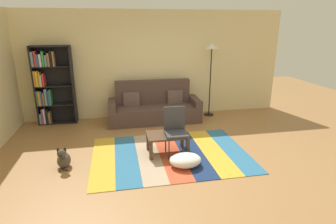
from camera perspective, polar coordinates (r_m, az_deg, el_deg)
ground_plane at (r=5.22m, az=1.70°, el=-8.93°), size 14.00×14.00×0.00m
back_wall at (r=7.24m, az=-2.68°, el=9.84°), size 6.80×0.10×2.70m
rug at (r=5.24m, az=0.50°, el=-8.76°), size 2.89×2.03×0.01m
couch at (r=6.93m, az=-2.89°, el=0.89°), size 2.26×0.80×1.00m
bookshelf at (r=7.16m, az=-23.40°, el=5.11°), size 0.90×0.28×1.88m
coffee_table at (r=5.16m, az=-0.15°, el=-5.31°), size 0.76×0.51×0.38m
pouf at (r=4.79m, az=3.61°, el=-9.93°), size 0.55×0.45×0.22m
dog at (r=5.05m, az=-20.86°, el=-9.12°), size 0.22×0.35×0.40m
standing_lamp at (r=7.20m, az=9.01°, el=11.51°), size 0.32×0.32×1.90m
tv_remote at (r=5.17m, az=0.83°, el=-4.33°), size 0.09×0.16×0.02m
folding_chair at (r=5.08m, az=1.54°, el=-3.11°), size 0.40×0.40×0.90m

